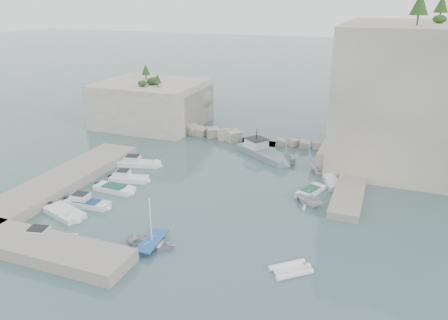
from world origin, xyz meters
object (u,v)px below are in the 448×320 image
(inflatable_dinghy, at_px, (290,272))
(tender_east_a, at_px, (309,205))
(motorboat_d, at_px, (87,206))
(motorboat_e, at_px, (65,215))
(motorboat_a, at_px, (139,166))
(rowboat, at_px, (152,246))
(tender_east_d, at_px, (322,173))
(motorboat_f, at_px, (48,242))
(tender_east_c, at_px, (332,185))
(tender_east_b, at_px, (310,194))
(work_boat, at_px, (264,157))
(motorboat_c, at_px, (115,191))
(motorboat_b, at_px, (129,181))

(inflatable_dinghy, relative_size, tender_east_a, 1.03)
(motorboat_d, height_order, motorboat_e, motorboat_d)
(motorboat_a, distance_m, rowboat, 19.36)
(motorboat_d, distance_m, tender_east_a, 22.59)
(motorboat_e, relative_size, tender_east_d, 1.30)
(motorboat_e, bearing_deg, rowboat, 8.46)
(motorboat_e, xyz_separation_m, motorboat_f, (1.97, -4.52, 0.00))
(tender_east_c, bearing_deg, tender_east_b, 130.30)
(motorboat_e, bearing_deg, motorboat_f, -48.34)
(rowboat, bearing_deg, tender_east_b, -39.10)
(tender_east_d, xyz_separation_m, work_boat, (-8.14, 3.06, 0.00))
(tender_east_c, relative_size, work_boat, 0.45)
(tender_east_d, bearing_deg, work_boat, 90.52)
(motorboat_a, relative_size, motorboat_f, 1.05)
(motorboat_f, relative_size, rowboat, 1.29)
(motorboat_d, xyz_separation_m, tender_east_a, (20.99, 8.34, 0.00))
(motorboat_c, xyz_separation_m, work_boat, (12.31, 16.34, 0.00))
(motorboat_a, height_order, tender_east_b, motorboat_a)
(inflatable_dinghy, bearing_deg, motorboat_d, 129.78)
(inflatable_dinghy, relative_size, tender_east_c, 0.77)
(motorboat_a, xyz_separation_m, tender_east_a, (22.05, -3.33, 0.00))
(motorboat_c, distance_m, work_boat, 20.46)
(motorboat_d, height_order, tender_east_a, tender_east_a)
(rowboat, bearing_deg, tender_east_c, -38.28)
(motorboat_e, bearing_deg, work_boat, 77.41)
(motorboat_c, relative_size, motorboat_d, 0.93)
(motorboat_d, xyz_separation_m, motorboat_f, (1.15, -6.94, 0.00))
(motorboat_a, xyz_separation_m, rowboat, (11.02, -15.92, 0.00))
(motorboat_b, bearing_deg, rowboat, -64.05)
(rowboat, distance_m, tender_east_a, 16.74)
(motorboat_c, bearing_deg, rowboat, -38.78)
(inflatable_dinghy, xyz_separation_m, tender_east_d, (-0.94, 21.04, 0.00))
(tender_east_b, bearing_deg, motorboat_f, 154.50)
(motorboat_f, bearing_deg, tender_east_b, 29.52)
(rowboat, bearing_deg, motorboat_b, 35.65)
(motorboat_d, distance_m, rowboat, 10.83)
(motorboat_e, bearing_deg, inflatable_dinghy, 15.00)
(motorboat_e, bearing_deg, motorboat_a, 109.03)
(motorboat_a, bearing_deg, rowboat, -70.01)
(motorboat_b, bearing_deg, motorboat_d, -107.78)
(motorboat_b, height_order, motorboat_c, motorboat_b)
(motorboat_e, height_order, work_boat, work_boat)
(motorboat_b, distance_m, motorboat_f, 14.00)
(motorboat_a, distance_m, motorboat_c, 7.69)
(motorboat_a, relative_size, tender_east_c, 1.33)
(motorboat_e, distance_m, rowboat, 10.94)
(motorboat_d, relative_size, tender_east_c, 1.20)
(work_boat, bearing_deg, motorboat_a, -112.82)
(rowboat, height_order, inflatable_dinghy, rowboat)
(tender_east_d, bearing_deg, tender_east_c, -131.76)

